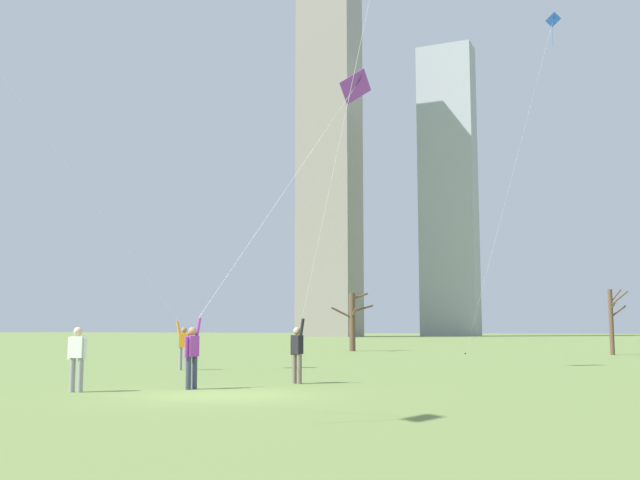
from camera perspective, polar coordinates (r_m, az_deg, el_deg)
ground_plane at (r=18.25m, az=-7.71°, el=-11.73°), size 400.00×400.00×0.00m
kite_flyer_midfield_center_orange at (r=20.87m, az=-0.10°, el=-0.60°), size 7.11×4.83×21.06m
kite_flyer_midfield_left_purple at (r=22.22m, az=-5.57°, el=-1.72°), size 1.39×11.03×11.87m
kite_flyer_far_back_red at (r=29.00m, az=-15.71°, el=-0.09°), size 9.08×8.02×17.24m
bystander_strolling_midfield at (r=19.83m, az=-18.15°, el=-8.44°), size 0.50×0.27×1.62m
distant_kite_high_overhead_blue at (r=51.54m, az=16.87°, el=13.60°), size 6.15×3.23×21.99m
bare_tree_rightmost at (r=47.78m, az=21.52°, el=-5.63°), size 1.20×2.43×3.98m
bare_tree_leftmost at (r=51.80m, az=2.54°, el=-6.05°), size 2.32×3.01×4.08m
skyline_mid_tower_right at (r=137.50m, az=0.73°, el=6.00°), size 10.22×8.02×63.94m
skyline_squat_block at (r=148.83m, az=9.81°, el=3.89°), size 10.85×5.56×57.67m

